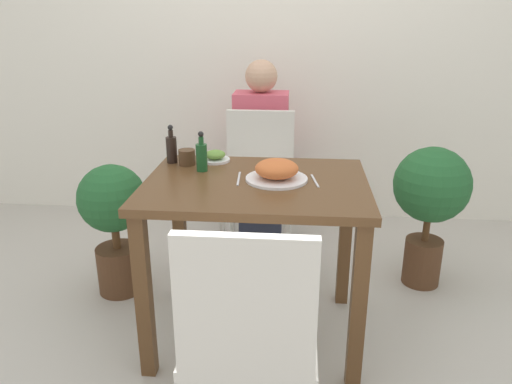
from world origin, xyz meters
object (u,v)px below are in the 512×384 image
at_px(condiment_bottle, 202,156).
at_px(potted_plant_left, 114,216).
at_px(side_plate, 215,157).
at_px(drink_cup, 187,157).
at_px(food_plate, 277,171).
at_px(sauce_bottle, 172,148).
at_px(potted_plant_right, 430,196).
at_px(chair_far, 259,180).
at_px(person_figure, 261,153).
at_px(chair_near, 249,335).

bearing_deg(condiment_bottle, potted_plant_left, 159.08).
xyz_separation_m(side_plate, condiment_bottle, (-0.03, -0.16, 0.05)).
height_order(side_plate, drink_cup, drink_cup).
height_order(food_plate, sauce_bottle, sauce_bottle).
height_order(food_plate, potted_plant_right, food_plate).
bearing_deg(potted_plant_left, drink_cup, -14.57).
xyz_separation_m(condiment_bottle, potted_plant_right, (1.14, 0.43, -0.32)).
bearing_deg(chair_far, sauce_bottle, -125.94).
xyz_separation_m(side_plate, potted_plant_left, (-0.55, 0.04, -0.35)).
relative_size(food_plate, condiment_bottle, 1.45).
bearing_deg(person_figure, potted_plant_right, -30.24).
bearing_deg(food_plate, chair_far, 100.57).
bearing_deg(condiment_bottle, drink_cup, 135.44).
bearing_deg(drink_cup, chair_near, -67.40).
relative_size(chair_far, potted_plant_right, 1.15).
bearing_deg(drink_cup, condiment_bottle, -44.56).
distance_m(side_plate, potted_plant_left, 0.66).
bearing_deg(person_figure, chair_near, -86.65).
xyz_separation_m(sauce_bottle, condiment_bottle, (0.17, -0.12, 0.00)).
relative_size(chair_near, potted_plant_left, 1.26).
xyz_separation_m(chair_near, chair_far, (-0.09, 1.47, 0.00)).
relative_size(drink_cup, condiment_bottle, 0.42).
height_order(side_plate, potted_plant_right, side_plate).
xyz_separation_m(condiment_bottle, potted_plant_left, (-0.52, 0.20, -0.40)).
bearing_deg(condiment_bottle, food_plate, -16.70).
xyz_separation_m(food_plate, condiment_bottle, (-0.34, 0.10, 0.03)).
bearing_deg(potted_plant_right, chair_near, -123.58).
height_order(food_plate, potted_plant_left, food_plate).
xyz_separation_m(chair_far, sauce_bottle, (-0.37, -0.51, 0.32)).
bearing_deg(chair_near, side_plate, -75.18).
xyz_separation_m(sauce_bottle, person_figure, (0.36, 0.86, -0.26)).
bearing_deg(chair_far, potted_plant_left, -149.13).
bearing_deg(sauce_bottle, potted_plant_left, 166.97).
height_order(potted_plant_left, person_figure, person_figure).
distance_m(condiment_bottle, potted_plant_left, 0.68).
bearing_deg(side_plate, person_figure, 79.20).
distance_m(chair_far, potted_plant_left, 0.85).
height_order(chair_near, person_figure, person_figure).
xyz_separation_m(chair_near, potted_plant_left, (-0.82, 1.04, -0.07)).
distance_m(chair_near, potted_plant_right, 1.52).
relative_size(side_plate, sauce_bottle, 0.77).
bearing_deg(potted_plant_left, side_plate, -4.38).
xyz_separation_m(potted_plant_left, person_figure, (0.71, 0.78, 0.14)).
height_order(side_plate, person_figure, person_figure).
xyz_separation_m(chair_near, side_plate, (-0.26, 1.00, 0.28)).
bearing_deg(chair_far, drink_cup, -118.30).
xyz_separation_m(food_plate, potted_plant_left, (-0.86, 0.30, -0.37)).
height_order(chair_far, potted_plant_right, chair_far).
bearing_deg(potted_plant_left, sauce_bottle, -13.03).
bearing_deg(side_plate, food_plate, -40.02).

